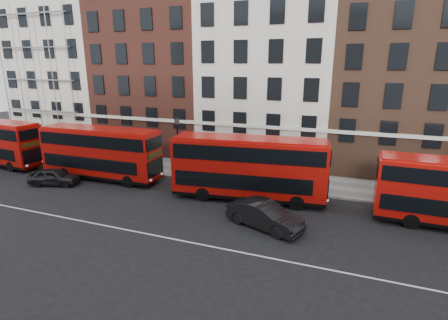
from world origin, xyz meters
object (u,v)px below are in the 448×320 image
at_px(bus_c, 248,167).
at_px(car_rear, 54,177).
at_px(car_front, 265,215).
at_px(bus_b, 100,152).

bearing_deg(bus_c, car_rear, -177.54).
bearing_deg(car_front, bus_b, 95.14).
bearing_deg(car_front, car_rear, 105.50).
bearing_deg(car_rear, car_front, -111.50).
bearing_deg(car_front, bus_c, 49.35).
distance_m(bus_c, car_front, 5.01).
relative_size(bus_b, bus_c, 0.95).
distance_m(bus_b, car_rear, 4.19).
xyz_separation_m(car_rear, car_front, (18.40, -1.36, 0.11)).
bearing_deg(bus_c, car_front, -67.57).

